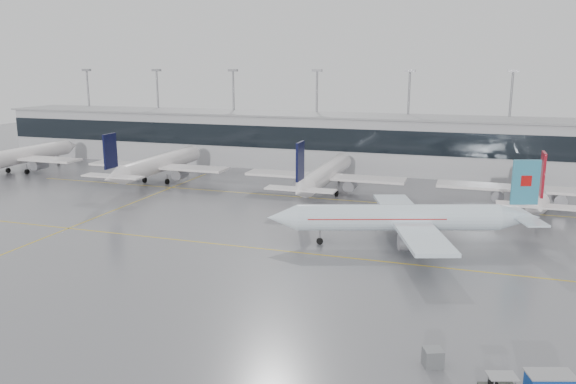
% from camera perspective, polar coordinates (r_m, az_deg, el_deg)
% --- Properties ---
extents(ground, '(320.00, 320.00, 0.00)m').
position_cam_1_polar(ground, '(73.62, -2.93, -5.74)').
color(ground, slate).
rests_on(ground, ground).
extents(taxi_line_main, '(120.00, 0.25, 0.01)m').
position_cam_1_polar(taxi_line_main, '(73.62, -2.93, -5.74)').
color(taxi_line_main, gold).
rests_on(taxi_line_main, ground).
extents(taxi_line_north, '(120.00, 0.25, 0.01)m').
position_cam_1_polar(taxi_line_north, '(101.13, 3.18, -0.65)').
color(taxi_line_north, gold).
rests_on(taxi_line_north, ground).
extents(taxi_line_cross, '(0.25, 60.00, 0.01)m').
position_cam_1_polar(taxi_line_cross, '(100.09, -15.99, -1.27)').
color(taxi_line_cross, gold).
rests_on(taxi_line_cross, ground).
extents(terminal, '(180.00, 15.00, 12.00)m').
position_cam_1_polar(terminal, '(130.77, 6.87, 4.97)').
color(terminal, '#A9A9AD').
rests_on(terminal, ground).
extents(terminal_glass, '(180.00, 0.20, 5.00)m').
position_cam_1_polar(terminal_glass, '(123.24, 6.19, 5.23)').
color(terminal_glass, black).
rests_on(terminal_glass, ground).
extents(terminal_roof, '(182.00, 16.00, 0.40)m').
position_cam_1_polar(terminal_roof, '(130.10, 6.94, 7.68)').
color(terminal_roof, gray).
rests_on(terminal_roof, ground).
extents(light_masts, '(156.40, 1.00, 22.60)m').
position_cam_1_polar(light_masts, '(135.88, 7.46, 8.35)').
color(light_masts, gray).
rests_on(light_masts, ground).
extents(air_canada_jet, '(35.51, 28.92, 11.40)m').
position_cam_1_polar(air_canada_jet, '(75.88, 12.05, -2.60)').
color(air_canada_jet, white).
rests_on(air_canada_jet, ground).
extents(parked_jet_a, '(29.64, 36.96, 11.72)m').
position_cam_1_polar(parked_jet_a, '(138.67, -25.57, 3.30)').
color(parked_jet_a, white).
rests_on(parked_jet_a, ground).
extents(parked_jet_b, '(29.64, 36.96, 11.72)m').
position_cam_1_polar(parked_jet_b, '(117.40, -13.06, 2.74)').
color(parked_jet_b, white).
rests_on(parked_jet_b, ground).
extents(parked_jet_c, '(29.64, 36.96, 11.72)m').
position_cam_1_polar(parked_jet_c, '(103.86, 3.74, 1.79)').
color(parked_jet_c, white).
rests_on(parked_jet_c, ground).
extents(parked_jet_d, '(29.64, 36.96, 11.72)m').
position_cam_1_polar(parked_jet_d, '(101.19, 23.30, 0.49)').
color(parked_jet_d, white).
rests_on(parked_jet_d, ground).
extents(baggage_cart, '(3.66, 2.72, 2.02)m').
position_cam_1_polar(baggage_cart, '(45.88, 25.01, -17.28)').
color(baggage_cart, gray).
rests_on(baggage_cart, ground).
extents(gse_unit, '(1.86, 1.80, 1.45)m').
position_cam_1_polar(gse_unit, '(47.53, 14.50, -15.98)').
color(gse_unit, slate).
rests_on(gse_unit, ground).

